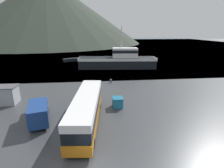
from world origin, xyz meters
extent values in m
plane|color=#475B6B|center=(0.00, 144.53, 0.00)|extent=(240.00, 240.00, 0.00)
cone|color=#333D33|center=(-35.38, 146.93, 25.23)|extent=(148.69, 148.69, 50.47)
cube|color=#B26614|center=(-0.79, 7.44, 0.96)|extent=(3.78, 12.69, 1.02)
cube|color=black|center=(-0.79, 7.44, 2.06)|extent=(3.71, 12.44, 1.17)
cube|color=white|center=(-0.79, 7.44, 3.00)|extent=(3.78, 12.69, 0.73)
cube|color=black|center=(-0.14, 13.68, 1.85)|extent=(2.20, 0.29, 1.58)
cylinder|color=black|center=(-1.43, 11.91, 0.45)|extent=(0.39, 0.93, 0.90)
cylinder|color=black|center=(0.76, 11.68, 0.45)|extent=(0.39, 0.93, 0.90)
cylinder|color=black|center=(-2.34, 3.20, 0.45)|extent=(0.39, 0.93, 0.90)
cylinder|color=black|center=(-0.15, 2.98, 0.45)|extent=(0.39, 0.93, 0.90)
cube|color=navy|center=(-6.27, 8.05, 1.35)|extent=(3.04, 4.69, 2.00)
cube|color=navy|center=(-7.04, 11.04, 0.90)|extent=(2.43, 2.30, 1.10)
cube|color=black|center=(-6.81, 10.16, 1.80)|extent=(1.69, 0.49, 0.70)
cylinder|color=black|center=(-7.86, 10.57, 0.35)|extent=(0.39, 0.73, 0.70)
cylinder|color=black|center=(-6.10, 11.02, 0.35)|extent=(0.39, 0.73, 0.70)
cylinder|color=black|center=(-6.91, 6.87, 0.35)|extent=(0.39, 0.73, 0.70)
cylinder|color=black|center=(-5.15, 7.32, 0.35)|extent=(0.39, 0.73, 0.70)
cube|color=black|center=(6.72, 37.66, 1.50)|extent=(21.49, 6.42, 3.00)
cube|color=white|center=(6.72, 37.66, 2.62)|extent=(21.71, 6.48, 0.75)
cube|color=white|center=(8.83, 37.48, 4.31)|extent=(7.02, 3.83, 2.62)
cube|color=black|center=(8.83, 37.48, 4.70)|extent=(7.17, 3.94, 0.79)
cylinder|color=#B2B2B7|center=(7.82, 37.57, 8.49)|extent=(0.20, 0.20, 5.73)
cube|color=teal|center=(3.28, 11.55, 0.62)|extent=(1.36, 1.39, 1.25)
cube|color=#1A5F86|center=(3.28, 11.55, 1.31)|extent=(1.49, 1.53, 0.14)
cube|color=#93999E|center=(-12.61, 14.42, 1.27)|extent=(2.91, 2.26, 2.54)
cube|color=#4C4C51|center=(-12.61, 14.42, 2.60)|extent=(3.20, 2.49, 0.12)
cube|color=black|center=(-7.58, 50.31, 0.51)|extent=(5.64, 4.08, 1.02)
cylinder|color=#4C4C51|center=(3.51, 23.47, 0.21)|extent=(0.40, 0.40, 0.42)
sphere|color=#4C4C51|center=(3.51, 23.47, 0.54)|extent=(0.46, 0.46, 0.46)
camera|label=1|loc=(0.16, -10.66, 10.29)|focal=28.00mm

